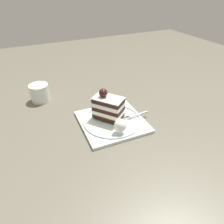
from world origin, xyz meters
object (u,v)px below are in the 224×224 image
at_px(whipped_cream_dollop, 120,126).
at_px(drink_glass_near, 40,94).
at_px(fork, 134,115).
at_px(cake_slice, 108,107).
at_px(dessert_plate, 112,121).

bearing_deg(whipped_cream_dollop, drink_glass_near, -151.04).
bearing_deg(fork, cake_slice, -111.08).
relative_size(dessert_plate, fork, 2.14).
bearing_deg(dessert_plate, whipped_cream_dollop, -5.41).
relative_size(whipped_cream_dollop, drink_glass_near, 0.62).
relative_size(cake_slice, drink_glass_near, 1.51).
distance_m(fork, drink_glass_near, 0.41).
relative_size(cake_slice, whipped_cream_dollop, 2.45).
bearing_deg(drink_glass_near, dessert_plate, 36.20).
height_order(fork, drink_glass_near, drink_glass_near).
xyz_separation_m(dessert_plate, whipped_cream_dollop, (0.08, -0.01, 0.03)).
distance_m(whipped_cream_dollop, drink_glass_near, 0.41).
bearing_deg(dessert_plate, drink_glass_near, -143.80).
bearing_deg(cake_slice, dessert_plate, 21.00).
height_order(cake_slice, drink_glass_near, cake_slice).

